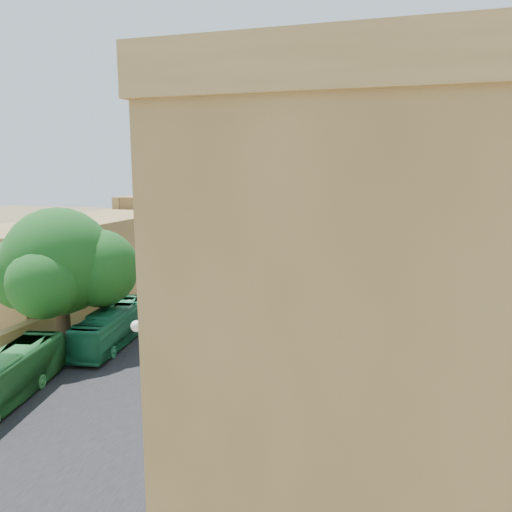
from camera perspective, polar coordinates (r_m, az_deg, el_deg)
The scene contains 36 objects.
ground at distance 35.22m, azimuth -12.34°, elevation -13.55°, with size 260.00×260.00×0.00m, color brown.
road_surface at distance 61.90m, azimuth 1.04°, elevation -3.03°, with size 14.00×140.00×0.01m, color black.
sidewalk_east at distance 60.17m, azimuth 9.82°, elevation -3.56°, with size 5.00×140.00×0.01m, color #887859.
sidewalk_west at distance 64.99m, azimuth -7.07°, elevation -2.48°, with size 5.00×140.00×0.01m, color #887859.
kerb_east at distance 60.47m, azimuth 7.46°, elevation -3.37°, with size 0.25×140.00×0.12m, color #887859.
kerb_west at distance 64.04m, azimuth -5.01°, elevation -2.58°, with size 0.25×140.00×0.12m, color #887859.
townhouse_a at distance 26.28m, azimuth 15.90°, elevation -7.02°, with size 9.00×14.00×16.40m.
townhouse_b at distance 40.05m, azimuth 16.08°, elevation -2.33°, with size 9.00×14.00×14.90m.
townhouse_c at distance 53.65m, azimuth 16.28°, elevation 2.05°, with size 9.00×14.00×17.40m.
townhouse_d at distance 67.63m, azimuth 16.31°, elevation 2.97°, with size 9.00×14.00×15.90m.
corner_block at distance 13.15m, azimuth 18.02°, elevation -17.68°, with size 9.20×10.20×15.70m.
west_wall at distance 57.42m, azimuth -13.81°, elevation -3.43°, with size 1.00×40.00×1.80m, color olive.
west_building_low at distance 58.10m, azimuth -19.63°, elevation -0.25°, with size 10.00×28.00×8.40m, color olive.
west_building_mid at distance 80.24m, azimuth -8.77°, elevation 3.46°, with size 10.00×22.00×10.00m, color #9B7A46.
church at distance 108.07m, azimuth 7.94°, elevation 7.53°, with size 28.00×22.50×36.30m.
ficus_tree at distance 41.60m, azimuth -21.45°, elevation -0.99°, with size 11.01×10.13×11.01m.
street_tree_a at distance 49.03m, azimuth -16.05°, elevation -3.29°, with size 2.93×2.93×4.50m.
street_tree_b at distance 59.29m, azimuth -9.87°, elevation -0.92°, with size 2.81×2.81×4.31m.
street_tree_c at distance 70.08m, azimuth -5.55°, elevation 0.88°, with size 2.85×2.85×4.37m.
street_tree_d at distance 81.21m, azimuth -2.41°, elevation 2.20°, with size 2.90×2.90×4.45m.
streetlamp at distance 20.11m, azimuth -9.76°, elevation -15.84°, with size 2.11×0.44×8.22m.
red_truck at distance 37.41m, azimuth -6.10°, elevation -9.73°, with size 3.04×5.50×3.05m.
olive_pickup at distance 50.75m, azimuth 5.16°, elevation -4.78°, with size 3.94×5.60×2.12m.
bus_green_south at distance 34.19m, azimuth -26.89°, elevation -12.41°, with size 2.55×10.91×3.04m, color #22632E.
bus_green_north at distance 41.78m, azimuth -15.94°, elevation -7.70°, with size 2.54×10.84×3.02m, color #17613B.
bus_red_east at distance 45.42m, azimuth 3.37°, elevation -6.31°, with size 2.02×8.63×2.40m, color #A71300.
bus_cream_east at distance 63.73m, azimuth 5.27°, elevation -1.44°, with size 2.30×9.81×2.73m, color #C8B48B.
car_blue_a at distance 49.04m, azimuth -8.28°, elevation -5.86°, with size 1.50×3.72×1.27m, color teal.
car_white_a at distance 57.26m, azimuth -3.41°, elevation -3.39°, with size 1.51×4.33×1.43m, color silver.
car_cream at distance 51.93m, azimuth 2.29°, elevation -4.95°, with size 1.86×4.04×1.12m, color beige.
car_dkblue at distance 70.75m, azimuth -1.13°, elevation -0.86°, with size 1.80×4.42×1.28m, color #192C4B.
car_white_b at distance 64.82m, azimuth 5.20°, elevation -1.89°, with size 1.53×3.81×1.30m, color silver.
car_blue_b at distance 92.44m, azimuth 3.67°, elevation 1.68°, with size 1.38×3.95×1.30m, color #4A86CB.
pedestrian_a at distance 41.58m, azimuth 7.09°, elevation -8.53°, with size 0.57×0.37×1.56m, color #242028.
pedestrian_b at distance 22.02m, azimuth 0.34°, elevation -26.21°, with size 0.89×0.69×1.83m, color #2A2520.
pedestrian_c at distance 48.55m, azimuth 6.22°, elevation -5.56°, with size 1.14×0.48×1.95m, color #33313B.
Camera 1 is at (15.89, -28.19, 13.90)m, focal length 35.00 mm.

